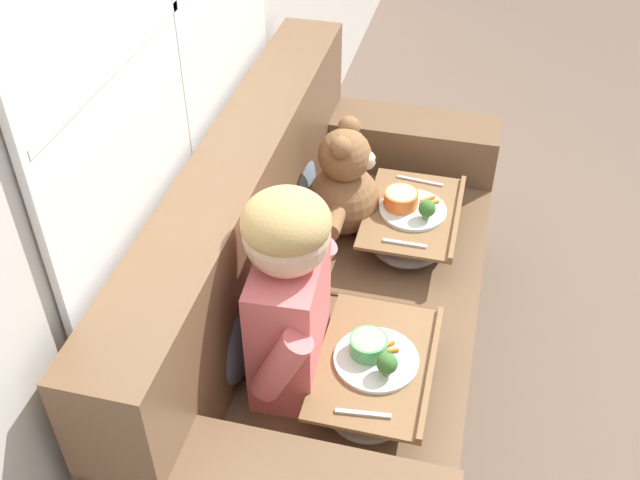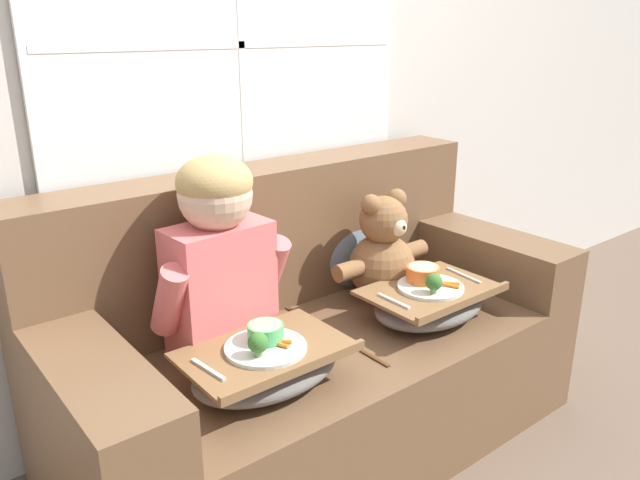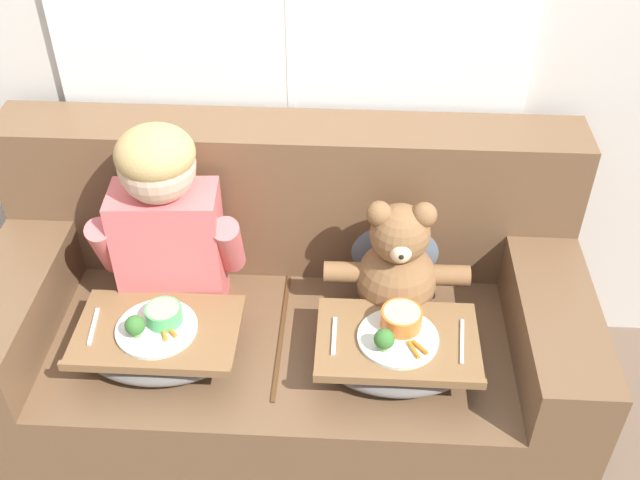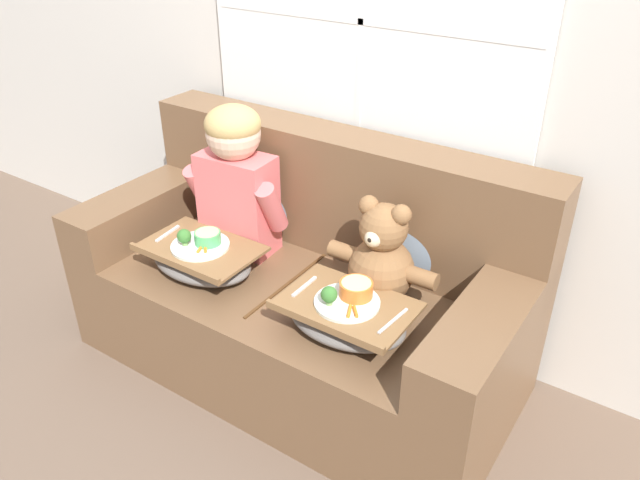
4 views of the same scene
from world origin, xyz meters
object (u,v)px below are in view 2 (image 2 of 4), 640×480
Objects in this scene: lap_tray_child at (266,365)px; throw_pillow_behind_child at (195,285)px; couch at (311,347)px; child_figure at (218,250)px; lap_tray_teddy at (429,301)px; throw_pillow_behind_teddy at (352,242)px; teddy_bear at (383,254)px.

throw_pillow_behind_child is at bearing 90.00° from lap_tray_child.
couch is 2.87× the size of child_figure.
throw_pillow_behind_child is at bearing 152.56° from couch.
couch is 0.47m from throw_pillow_behind_child.
throw_pillow_behind_child is (-0.35, 0.18, 0.27)m from couch.
child_figure is at bearing -89.98° from throw_pillow_behind_child.
child_figure reaches higher than throw_pillow_behind_child.
lap_tray_teddy is (0.34, -0.24, 0.17)m from couch.
throw_pillow_behind_teddy is 0.73m from child_figure.
throw_pillow_behind_child is 0.85× the size of teddy_bear.
lap_tray_child is (-0.69, -0.42, -0.11)m from throw_pillow_behind_teddy.
lap_tray_child is at bearing -90.01° from child_figure.
throw_pillow_behind_child is at bearing 180.00° from throw_pillow_behind_teddy.
teddy_bear is at bearing -89.98° from throw_pillow_behind_teddy.
throw_pillow_behind_teddy is 0.77× the size of lap_tray_child.
throw_pillow_behind_teddy is at bearing 27.44° from couch.
teddy_bear is at bearing 19.03° from lap_tray_child.
throw_pillow_behind_teddy is 0.78× the size of lap_tray_teddy.
throw_pillow_behind_child is 0.71m from teddy_bear.
throw_pillow_behind_teddy is at bearing 31.06° from lap_tray_child.
throw_pillow_behind_teddy reaches higher than lap_tray_child.
teddy_bear reaches higher than throw_pillow_behind_child.
lap_tray_child is 1.02× the size of lap_tray_teddy.
child_figure reaches higher than couch.
child_figure is 1.43× the size of teddy_bear.
throw_pillow_behind_child is 0.80× the size of lap_tray_child.
throw_pillow_behind_teddy is (0.35, 0.18, 0.27)m from couch.
child_figure reaches higher than throw_pillow_behind_teddy.
child_figure reaches higher than lap_tray_child.
lap_tray_child is (-0.69, -0.24, -0.11)m from teddy_bear.
throw_pillow_behind_teddy is 0.81m from lap_tray_child.
couch is at bearing -27.44° from throw_pillow_behind_child.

